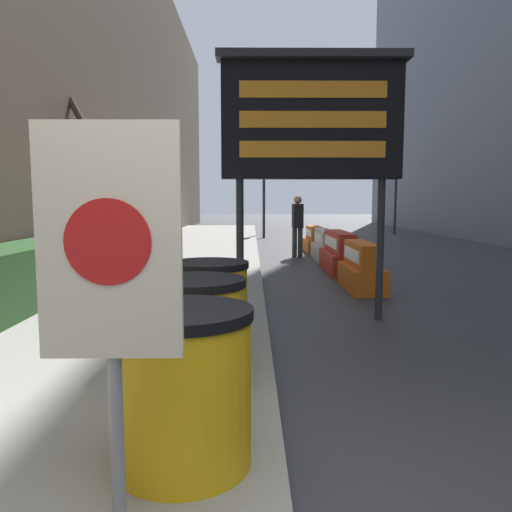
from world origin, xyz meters
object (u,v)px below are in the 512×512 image
traffic_cone_near (316,238)px  pedestrian_worker (298,221)px  traffic_light_near_curb (264,176)px  barrel_drum_middle (195,336)px  barrel_drum_foreground (183,387)px  barrel_drum_back (208,307)px  warning_sign (110,269)px  jersey_barrier_red_striped (339,254)px  traffic_light_far_side (397,179)px  jersey_barrier_orange_far (362,269)px  jersey_barrier_orange_near (315,241)px  jersey_barrier_white (324,246)px  message_board (312,121)px

traffic_cone_near → pedestrian_worker: (-0.99, -3.48, 0.74)m
traffic_light_near_curb → barrel_drum_middle: bearing=-93.1°
barrel_drum_foreground → barrel_drum_middle: bearing=92.9°
barrel_drum_back → traffic_light_near_curb: (0.95, 16.96, 2.09)m
barrel_drum_back → traffic_cone_near: (2.70, 12.93, -0.30)m
warning_sign → barrel_drum_middle: bearing=85.2°
barrel_drum_middle → traffic_light_near_curb: (0.96, 17.98, 2.09)m
barrel_drum_back → jersey_barrier_red_striped: barrel_drum_back is taller
traffic_light_near_curb → traffic_light_far_side: traffic_light_near_curb is taller
jersey_barrier_orange_far → traffic_light_far_side: (4.84, 14.71, 2.28)m
jersey_barrier_orange_near → jersey_barrier_red_striped: bearing=-90.0°
barrel_drum_foreground → jersey_barrier_orange_near: barrel_drum_foreground is taller
barrel_drum_foreground → barrel_drum_back: size_ratio=1.00×
jersey_barrier_orange_near → pedestrian_worker: (-0.68, -1.54, 0.68)m
jersey_barrier_white → jersey_barrier_orange_near: 2.07m
message_board → pedestrian_worker: 7.68m
jersey_barrier_white → traffic_cone_near: 4.02m
barrel_drum_back → traffic_light_far_side: traffic_light_far_side is taller
traffic_cone_near → traffic_light_near_curb: traffic_light_near_curb is taller
traffic_cone_near → barrel_drum_middle: bearing=-101.0°
message_board → jersey_barrier_red_striped: message_board is taller
jersey_barrier_white → traffic_light_far_side: bearing=64.2°
barrel_drum_foreground → traffic_cone_near: (2.67, 14.98, -0.30)m
pedestrian_worker → traffic_light_near_curb: bearing=2.9°
barrel_drum_middle → jersey_barrier_orange_far: size_ratio=0.54×
jersey_barrier_orange_far → traffic_light_near_curb: 13.00m
jersey_barrier_red_striped → jersey_barrier_orange_near: size_ratio=1.23×
message_board → traffic_light_near_curb: traffic_light_near_curb is taller
message_board → jersey_barrier_red_striped: bearing=75.2°
jersey_barrier_orange_far → jersey_barrier_white: jersey_barrier_orange_far is taller
pedestrian_worker → jersey_barrier_orange_near: bearing=-26.9°
traffic_cone_near → traffic_light_far_side: traffic_light_far_side is taller
barrel_drum_middle → traffic_cone_near: (2.72, 13.95, -0.30)m
barrel_drum_middle → message_board: 3.81m
jersey_barrier_orange_near → traffic_cone_near: size_ratio=2.75×
barrel_drum_foreground → traffic_light_far_side: traffic_light_far_side is taller
jersey_barrier_orange_near → traffic_light_near_curb: size_ratio=0.45×
jersey_barrier_white → traffic_light_far_side: size_ratio=0.48×
message_board → traffic_light_far_side: bearing=70.4°
barrel_drum_middle → jersey_barrier_orange_far: (2.41, 5.27, -0.22)m
warning_sign → jersey_barrier_orange_near: bearing=79.4°
barrel_drum_middle → traffic_cone_near: size_ratio=1.45×
traffic_light_near_curb → pedestrian_worker: 7.72m
jersey_barrier_orange_near → traffic_cone_near: 1.96m
traffic_light_near_curb → barrel_drum_back: bearing=-93.2°
jersey_barrier_orange_near → traffic_light_near_curb: bearing=103.7°
barrel_drum_back → traffic_light_far_side: 20.40m
jersey_barrier_white → barrel_drum_middle: bearing=-103.6°
warning_sign → traffic_light_near_curb: size_ratio=0.47×
jersey_barrier_orange_far → jersey_barrier_orange_near: 6.74m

